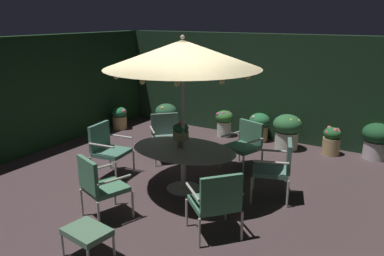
{
  "coord_description": "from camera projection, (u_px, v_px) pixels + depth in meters",
  "views": [
    {
      "loc": [
        3.54,
        -5.26,
        2.88
      ],
      "look_at": [
        0.28,
        0.16,
        1.04
      ],
      "focal_mm": 35.92,
      "sensor_mm": 36.0,
      "label": 1
    }
  ],
  "objects": [
    {
      "name": "potted_plant_left_far",
      "position": [
        287.0,
        130.0,
        8.56
      ],
      "size": [
        0.63,
        0.63,
        0.79
      ],
      "color": "beige",
      "rests_on": "ground_plane"
    },
    {
      "name": "patio_chair_southwest",
      "position": [
        99.0,
        184.0,
        5.52
      ],
      "size": [
        0.73,
        0.73,
        0.98
      ],
      "color": "#B5B6A5",
      "rests_on": "ground_plane"
    },
    {
      "name": "ottoman_footrest",
      "position": [
        87.0,
        233.0,
        4.69
      ],
      "size": [
        0.6,
        0.48,
        0.39
      ],
      "color": "#B3AFAC",
      "rests_on": "ground_plane"
    },
    {
      "name": "hedge_backdrop_left",
      "position": [
        33.0,
        94.0,
        8.34
      ],
      "size": [
        0.3,
        7.41,
        2.5
      ],
      "primitive_type": "cube",
      "color": "#173119",
      "rests_on": "ground_plane"
    },
    {
      "name": "potted_plant_back_right",
      "position": [
        332.0,
        140.0,
        8.24
      ],
      "size": [
        0.37,
        0.37,
        0.61
      ],
      "color": "tan",
      "rests_on": "ground_plane"
    },
    {
      "name": "potted_plant_front_corner",
      "position": [
        120.0,
        117.0,
        10.14
      ],
      "size": [
        0.42,
        0.4,
        0.59
      ],
      "color": "tan",
      "rests_on": "ground_plane"
    },
    {
      "name": "patio_chair_northeast",
      "position": [
        277.0,
        166.0,
        6.15
      ],
      "size": [
        0.74,
        0.73,
        0.99
      ],
      "color": "#BCB3AB",
      "rests_on": "ground_plane"
    },
    {
      "name": "potted_plant_back_center",
      "position": [
        377.0,
        139.0,
        7.99
      ],
      "size": [
        0.61,
        0.61,
        0.76
      ],
      "color": "silver",
      "rests_on": "ground_plane"
    },
    {
      "name": "potted_plant_left_near",
      "position": [
        224.0,
        122.0,
        9.52
      ],
      "size": [
        0.44,
        0.44,
        0.65
      ],
      "color": "beige",
      "rests_on": "ground_plane"
    },
    {
      "name": "patio_chair_southeast",
      "position": [
        166.0,
        134.0,
        7.93
      ],
      "size": [
        0.86,
        0.86,
        0.94
      ],
      "color": "#B5B2A7",
      "rests_on": "ground_plane"
    },
    {
      "name": "centerpiece_planter",
      "position": [
        181.0,
        132.0,
        6.45
      ],
      "size": [
        0.27,
        0.27,
        0.44
      ],
      "color": "tan",
      "rests_on": "patio_dining_table"
    },
    {
      "name": "hedge_backdrop_rear",
      "position": [
        253.0,
        85.0,
        9.46
      ],
      "size": [
        7.64,
        0.3,
        2.5
      ],
      "primitive_type": "cube",
      "color": "black",
      "rests_on": "ground_plane"
    },
    {
      "name": "patio_dining_table",
      "position": [
        183.0,
        155.0,
        6.47
      ],
      "size": [
        1.86,
        1.29,
        0.75
      ],
      "color": "#BAB6A5",
      "rests_on": "ground_plane"
    },
    {
      "name": "patio_chair_east",
      "position": [
        245.0,
        142.0,
        7.46
      ],
      "size": [
        0.77,
        0.74,
        0.92
      ],
      "color": "#B6B6AC",
      "rests_on": "ground_plane"
    },
    {
      "name": "patio_chair_north",
      "position": [
        216.0,
        200.0,
        5.06
      ],
      "size": [
        0.85,
        0.86,
        0.96
      ],
      "color": "#B6B0A9",
      "rests_on": "ground_plane"
    },
    {
      "name": "potted_plant_right_near",
      "position": [
        166.0,
        115.0,
        10.29
      ],
      "size": [
        0.58,
        0.58,
        0.64
      ],
      "color": "tan",
      "rests_on": "ground_plane"
    },
    {
      "name": "patio_umbrella",
      "position": [
        183.0,
        54.0,
        5.99
      ],
      "size": [
        2.51,
        2.51,
        2.61
      ],
      "color": "#BAB0AC",
      "rests_on": "ground_plane"
    },
    {
      "name": "ground_plane",
      "position": [
        174.0,
        184.0,
        6.88
      ],
      "size": [
        7.64,
        7.41,
        0.02
      ],
      "primitive_type": "cube",
      "color": "#453537"
    },
    {
      "name": "potted_plant_right_far",
      "position": [
        259.0,
        126.0,
        9.16
      ],
      "size": [
        0.49,
        0.49,
        0.67
      ],
      "color": "tan",
      "rests_on": "ground_plane"
    },
    {
      "name": "patio_chair_south",
      "position": [
        107.0,
        146.0,
        7.08
      ],
      "size": [
        0.65,
        0.69,
        0.99
      ],
      "color": "#B5B0AA",
      "rests_on": "ground_plane"
    }
  ]
}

